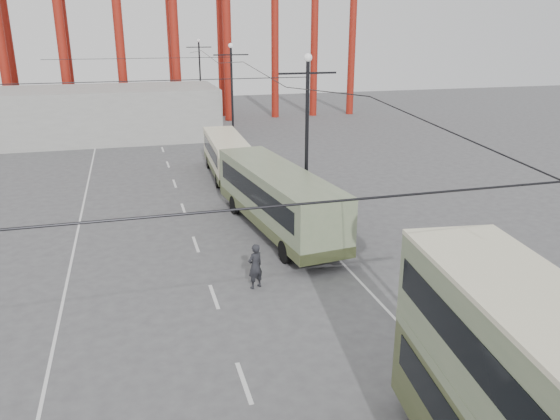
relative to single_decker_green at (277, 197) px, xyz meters
name	(u,v)px	position (x,y,z in m)	size (l,w,h in m)	color
road_markings	(190,221)	(-4.42, 2.93, -1.94)	(12.52, 120.00, 0.01)	silver
lamp_post_mid	(307,141)	(2.03, 1.23, 2.73)	(3.20, 0.44, 9.32)	black
lamp_post_far	(232,96)	(2.03, 23.23, 2.73)	(3.20, 0.44, 9.32)	black
lamp_post_distant	(200,76)	(2.03, 45.23, 2.73)	(3.20, 0.44, 9.32)	black
fairground_shed	(105,114)	(-9.57, 30.23, 0.55)	(22.00, 10.00, 5.00)	gray
single_decker_green	(277,197)	(0.00, 0.00, 0.00)	(4.23, 12.47, 3.46)	#6B7D5B
single_decker_cream	(226,154)	(-0.54, 12.38, -0.28)	(2.76, 9.60, 2.96)	beige
pedestrian	(255,266)	(-2.71, -6.42, -0.95)	(0.73, 0.48, 2.00)	black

